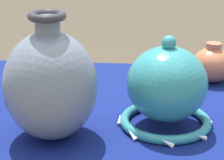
{
  "coord_description": "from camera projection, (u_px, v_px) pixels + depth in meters",
  "views": [
    {
      "loc": [
        0.05,
        -1.09,
        1.16
      ],
      "look_at": [
        -0.03,
        -0.12,
        0.8
      ],
      "focal_mm": 70.0,
      "sensor_mm": 36.0,
      "label": 1
    }
  ],
  "objects": [
    {
      "name": "vase_tall_bulbous",
      "position": [
        50.0,
        84.0,
        0.97
      ],
      "size": [
        0.21,
        0.21,
        0.29
      ],
      "color": "slate",
      "rests_on": "display_table"
    },
    {
      "name": "vase_dome_bell",
      "position": [
        167.0,
        89.0,
        1.03
      ],
      "size": [
        0.23,
        0.23,
        0.23
      ],
      "color": "teal",
      "rests_on": "display_table"
    },
    {
      "name": "jar_round_terracotta",
      "position": [
        212.0,
        64.0,
        1.33
      ],
      "size": [
        0.12,
        0.12,
        0.12
      ],
      "color": "#BC6642",
      "rests_on": "display_table"
    },
    {
      "name": "display_table",
      "position": [
        125.0,
        129.0,
        1.19
      ],
      "size": [
        1.29,
        0.72,
        0.68
      ],
      "color": "#38383D",
      "rests_on": "ground_plane"
    },
    {
      "name": "mosaic_tile_box",
      "position": [
        61.0,
        66.0,
        1.4
      ],
      "size": [
        0.17,
        0.16,
        0.06
      ],
      "rotation": [
        0.0,
        0.0,
        0.21
      ],
      "color": "#232328",
      "rests_on": "display_table"
    }
  ]
}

